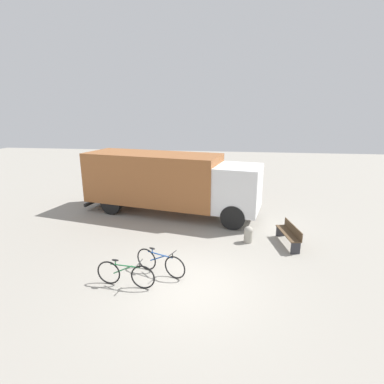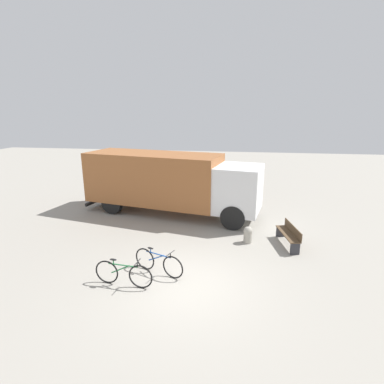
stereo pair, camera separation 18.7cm
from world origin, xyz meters
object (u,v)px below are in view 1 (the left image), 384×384
bollard_near_bench (248,234)px  bicycle_near (125,274)px  park_bench (290,233)px  delivery_truck (168,180)px  bicycle_middle (160,262)px

bollard_near_bench → bicycle_near: bearing=-135.8°
park_bench → bicycle_near: bicycle_near is taller
delivery_truck → park_bench: size_ratio=5.14×
delivery_truck → bicycle_middle: (0.95, -5.70, -1.29)m
bollard_near_bench → park_bench: bearing=0.5°
park_bench → bicycle_middle: bicycle_middle is taller
bicycle_middle → bicycle_near: bearing=-115.0°
park_bench → bicycle_near: size_ratio=0.96×
delivery_truck → bicycle_near: delivery_truck is taller
delivery_truck → bicycle_near: size_ratio=4.95×
delivery_truck → bollard_near_bench: delivery_truck is taller
park_bench → bollard_near_bench: bearing=79.3°
park_bench → bollard_near_bench: size_ratio=2.63×
delivery_truck → bollard_near_bench: 4.97m
bicycle_near → bicycle_middle: (0.83, 0.81, 0.00)m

